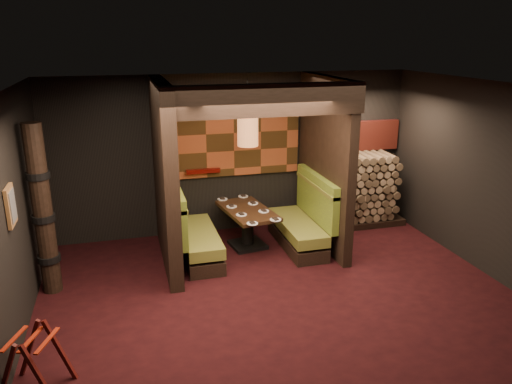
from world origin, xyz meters
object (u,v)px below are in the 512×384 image
at_px(booth_bench_left, 193,235).
at_px(booth_bench_right, 303,224).
at_px(dining_table, 247,222).
at_px(firewood_stack, 358,190).
at_px(pendant_lamp, 248,132).
at_px(luggage_rack, 34,359).
at_px(totem_column, 43,212).

xyz_separation_m(booth_bench_left, booth_bench_right, (1.89, 0.00, 0.00)).
height_order(dining_table, firewood_stack, firewood_stack).
bearing_deg(firewood_stack, booth_bench_left, -167.83).
bearing_deg(pendant_lamp, booth_bench_left, -170.44).
height_order(booth_bench_left, luggage_rack, booth_bench_left).
relative_size(booth_bench_right, luggage_rack, 2.02).
bearing_deg(booth_bench_left, luggage_rack, -126.24).
xyz_separation_m(booth_bench_right, pendant_lamp, (-0.93, 0.16, 1.60)).
bearing_deg(luggage_rack, booth_bench_right, 35.08).
bearing_deg(dining_table, firewood_stack, 12.06).
relative_size(booth_bench_right, pendant_lamp, 1.48).
bearing_deg(booth_bench_left, pendant_lamp, 9.56).
bearing_deg(luggage_rack, totem_column, 92.09).
distance_m(dining_table, firewood_stack, 2.34).
bearing_deg(booth_bench_right, booth_bench_left, 180.00).
distance_m(pendant_lamp, totem_column, 3.24).
height_order(dining_table, pendant_lamp, pendant_lamp).
height_order(booth_bench_left, booth_bench_right, same).
xyz_separation_m(dining_table, totem_column, (-3.05, -0.76, 0.74)).
bearing_deg(luggage_rack, dining_table, 44.79).
bearing_deg(totem_column, booth_bench_right, 7.86).
relative_size(booth_bench_left, booth_bench_right, 1.00).
relative_size(booth_bench_left, totem_column, 0.67).
height_order(booth_bench_right, dining_table, booth_bench_right).
height_order(booth_bench_left, firewood_stack, firewood_stack).
relative_size(luggage_rack, totem_column, 0.33).
bearing_deg(firewood_stack, booth_bench_right, -152.65).
bearing_deg(pendant_lamp, firewood_stack, 13.26).
relative_size(booth_bench_left, firewood_stack, 0.92).
xyz_separation_m(booth_bench_right, firewood_stack, (1.35, 0.70, 0.28)).
height_order(booth_bench_left, dining_table, booth_bench_left).
bearing_deg(dining_table, booth_bench_right, -12.93).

